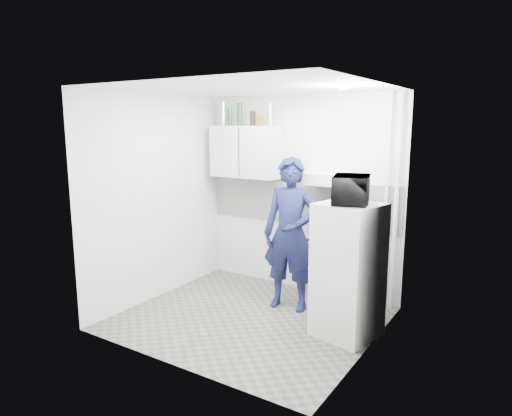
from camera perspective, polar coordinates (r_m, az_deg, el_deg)
The scene contains 23 objects.
floor at distance 5.45m, azimuth -0.87°, elevation -13.63°, with size 2.80×2.80×0.00m, color #605F59.
ceiling at distance 4.99m, azimuth -0.96°, elevation 14.77°, with size 2.80×2.80×0.00m, color white.
wall_back at distance 6.13m, azimuth 5.55°, elevation 1.74°, with size 2.80×2.80×0.00m, color white.
wall_left at distance 5.94m, azimuth -12.26°, elevation 1.27°, with size 2.60×2.60×0.00m, color white.
wall_right at distance 4.46m, azimuth 14.28°, elevation -1.85°, with size 2.60×2.60×0.00m, color white.
person at distance 5.49m, azimuth 4.35°, elevation -3.28°, with size 0.67×0.44×1.85m, color #121637.
stove at distance 5.87m, azimuth 9.50°, elevation -7.75°, with size 0.51×0.51×0.81m, color silver.
fridge at distance 4.91m, azimuth 11.46°, elevation -7.68°, with size 0.59×0.59×1.43m, color silver.
stove_top at distance 5.75m, azimuth 9.62°, elevation -3.77°, with size 0.49×0.49×0.03m, color black.
saucepan at distance 5.67m, azimuth 10.30°, elevation -3.31°, with size 0.18×0.18×0.10m, color silver.
microwave at distance 4.72m, azimuth 11.83°, elevation 2.28°, with size 0.35×0.52×0.29m, color black.
bottle_a at distance 6.51m, azimuth -4.14°, elevation 11.65°, with size 0.08×0.08×0.32m, color silver.
bottle_b at distance 6.44m, azimuth -3.30°, elevation 11.29°, with size 0.06×0.06×0.24m, color #144C1E.
bottle_c at distance 6.35m, azimuth -2.07°, elevation 11.62°, with size 0.07×0.07×0.31m, color #144C1E.
canister_a at distance 6.23m, azimuth -0.41°, elevation 11.12°, with size 0.08×0.08×0.19m, color black.
canister_b at distance 6.16m, azimuth 0.53°, elevation 10.89°, with size 0.07×0.07×0.14m, color brown.
bottle_e at distance 6.08m, azimuth 1.76°, elevation 11.58°, with size 0.07×0.07×0.29m, color silver.
upper_cabinet at distance 6.30m, azimuth -1.23°, elevation 7.06°, with size 1.00×0.35×0.70m, color silver.
range_hood at distance 5.67m, azimuth 8.50°, elevation 3.72°, with size 0.60×0.50×0.14m, color silver.
backsplash at distance 6.13m, azimuth 5.47°, elevation 0.80°, with size 2.74×0.03×0.60m, color white.
pipe_a at distance 5.59m, azimuth 17.12°, elevation 0.47°, with size 0.05×0.05×2.60m, color silver.
pipe_b at distance 5.62m, azimuth 15.94°, elevation 0.59°, with size 0.04×0.04×2.60m, color silver.
ceiling_spot_fixture at distance 4.70m, azimuth 11.02°, elevation 14.48°, with size 0.10×0.10×0.02m, color white.
Camera 1 is at (2.75, -4.15, 2.23)m, focal length 32.00 mm.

